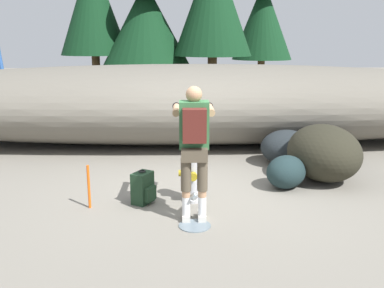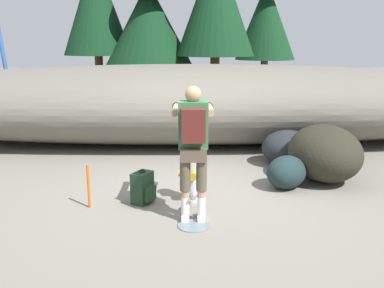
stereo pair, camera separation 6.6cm
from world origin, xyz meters
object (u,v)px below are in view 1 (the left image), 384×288
(utility_worker, at_px, (194,137))
(survey_stake, at_px, (89,187))
(spare_backpack, at_px, (143,188))
(boulder_mid, at_px, (286,147))
(fire_hydrant, at_px, (193,176))
(boulder_small, at_px, (286,172))
(boulder_large, at_px, (324,153))
(boulder_outlier, at_px, (332,148))

(utility_worker, relative_size, survey_stake, 2.80)
(spare_backpack, bearing_deg, utility_worker, -9.45)
(utility_worker, xyz_separation_m, survey_stake, (-1.40, 0.39, -0.76))
(utility_worker, distance_m, boulder_mid, 3.08)
(survey_stake, bearing_deg, spare_backpack, 13.25)
(fire_hydrant, relative_size, utility_worker, 0.46)
(survey_stake, bearing_deg, boulder_small, 14.69)
(fire_hydrant, distance_m, utility_worker, 0.95)
(utility_worker, height_order, boulder_large, utility_worker)
(utility_worker, xyz_separation_m, boulder_small, (1.45, 1.14, -0.81))
(fire_hydrant, distance_m, boulder_small, 1.53)
(boulder_outlier, distance_m, survey_stake, 4.48)
(spare_backpack, xyz_separation_m, boulder_outlier, (3.28, 1.87, 0.08))
(boulder_small, distance_m, survey_stake, 2.94)
(boulder_outlier, height_order, survey_stake, survey_stake)
(boulder_mid, relative_size, boulder_outlier, 1.24)
(spare_backpack, bearing_deg, boulder_mid, 66.91)
(boulder_mid, bearing_deg, survey_stake, -147.27)
(boulder_outlier, bearing_deg, fire_hydrant, -145.18)
(fire_hydrant, bearing_deg, boulder_small, 19.42)
(utility_worker, distance_m, spare_backpack, 1.23)
(spare_backpack, height_order, boulder_mid, boulder_mid)
(boulder_small, bearing_deg, boulder_mid, 76.50)
(spare_backpack, bearing_deg, boulder_small, 44.81)
(boulder_outlier, relative_size, survey_stake, 1.27)
(boulder_mid, bearing_deg, utility_worker, -125.91)
(fire_hydrant, height_order, survey_stake, fire_hydrant)
(fire_hydrant, relative_size, boulder_outlier, 1.02)
(utility_worker, relative_size, spare_backpack, 3.58)
(boulder_large, distance_m, boulder_small, 0.82)
(utility_worker, bearing_deg, boulder_mid, -35.70)
(boulder_small, bearing_deg, fire_hydrant, -160.58)
(boulder_small, distance_m, boulder_outlier, 1.73)
(utility_worker, height_order, boulder_mid, utility_worker)
(boulder_large, bearing_deg, spare_backpack, -161.10)
(spare_backpack, height_order, survey_stake, survey_stake)
(boulder_small, bearing_deg, spare_backpack, -164.84)
(survey_stake, bearing_deg, boulder_mid, 32.73)
(utility_worker, xyz_separation_m, spare_backpack, (-0.69, 0.56, -0.85))
(survey_stake, bearing_deg, fire_hydrant, 9.60)
(boulder_large, distance_m, survey_stake, 3.72)
(boulder_large, bearing_deg, boulder_outlier, 63.23)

